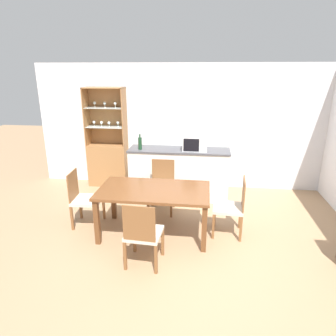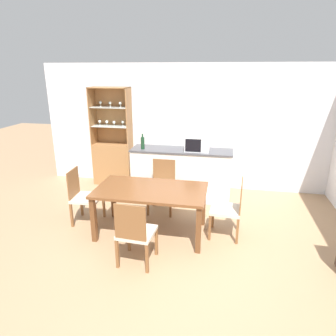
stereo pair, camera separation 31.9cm
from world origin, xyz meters
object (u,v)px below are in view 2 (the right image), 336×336
Objects in this scene: dining_chair_side_right_far at (229,208)px; microwave at (198,143)px; dining_chair_side_left_far at (84,196)px; dining_chair_head_near at (135,233)px; display_cabinet at (113,157)px; dining_chair_head_far at (162,187)px; wine_bottle at (143,143)px; dining_table at (151,194)px.

dining_chair_side_right_far is 2.02× the size of microwave.
dining_chair_side_right_far is 1.60m from microwave.
dining_chair_side_left_far is at bearing -142.14° from microwave.
microwave reaches higher than dining_chair_head_near.
microwave is at bearing -14.21° from display_cabinet.
dining_chair_head_far is 3.08× the size of wine_bottle.
dining_chair_side_left_far is at bearing -84.38° from display_cabinet.
dining_table is at bearing 79.71° from dining_chair_side_left_far.
dining_chair_head_near is (1.16, -0.93, 0.00)m from dining_chair_side_left_far.
dining_chair_head_far is 1.08m from microwave.
dining_chair_side_right_far is at bearing -36.17° from wine_bottle.
wine_bottle is at bearing 106.61° from dining_chair_head_near.
dining_chair_side_right_far is at bearing 42.46° from dining_chair_head_near.
display_cabinet is 2.29× the size of dining_chair_side_right_far.
dining_chair_head_near is 1.00× the size of dining_chair_side_right_far.
display_cabinet is 4.63× the size of microwave.
dining_table is 0.82m from dining_chair_head_far.
wine_bottle is at bearing -173.71° from microwave.
display_cabinet reaches higher than dining_chair_head_near.
microwave is (1.88, -0.48, 0.50)m from display_cabinet.
display_cabinet is at bearing 124.69° from dining_table.
display_cabinet is at bearing 145.12° from wine_bottle.
dining_chair_side_right_far is (1.16, -0.66, 0.00)m from dining_chair_head_far.
dining_chair_head_near is 2.02× the size of microwave.
dining_chair_side_right_far is 3.08× the size of wine_bottle.
dining_table is 1.18m from dining_chair_side_left_far.
dining_chair_side_right_far is at bearing 6.61° from dining_table.
microwave reaches higher than dining_chair_side_right_far.
display_cabinet is 2.29× the size of dining_chair_side_left_far.
display_cabinet is 3.04m from dining_chair_head_near.
display_cabinet is at bearing -39.84° from dining_chair_head_far.
wine_bottle is at bearing -34.88° from display_cabinet.
wine_bottle is (-1.65, 1.21, 0.64)m from dining_chair_side_right_far.
display_cabinet reaches higher than dining_chair_side_left_far.
dining_chair_side_right_far is at bearing -35.74° from display_cabinet.
dining_chair_side_right_far reaches higher than dining_table.
dining_chair_head_far is at bearing -129.34° from microwave.
dining_chair_side_left_far is at bearing 144.88° from dining_chair_head_near.
microwave is (-0.62, 1.32, 0.66)m from dining_chair_side_right_far.
dining_chair_side_left_far is at bearing 173.38° from dining_table.
dining_chair_side_left_far is (0.18, -1.80, -0.15)m from display_cabinet.
display_cabinet reaches higher than dining_table.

